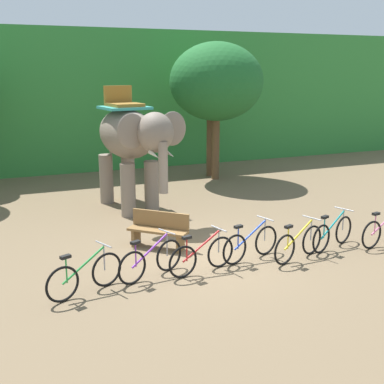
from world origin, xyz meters
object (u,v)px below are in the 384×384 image
(bike_green, at_px, (85,275))
(bike_purple, at_px, (151,260))
(tree_left, at_px, (216,82))
(bike_pink, at_px, (384,230))
(bike_red, at_px, (202,256))
(wooden_bench, at_px, (159,229))
(bike_yellow, at_px, (299,243))
(elephant, at_px, (131,140))
(tree_center, at_px, (210,84))
(bike_blue, at_px, (251,244))
(bike_teal, at_px, (333,233))

(bike_green, relative_size, bike_purple, 1.00)
(tree_left, height_order, bike_pink, tree_left)
(bike_red, bearing_deg, wooden_bench, 101.19)
(bike_yellow, bearing_deg, bike_red, 176.77)
(bike_red, distance_m, bike_yellow, 2.36)
(elephant, bearing_deg, bike_yellow, -66.23)
(tree_center, distance_m, bike_blue, 9.94)
(elephant, bearing_deg, bike_green, -114.31)
(bike_teal, bearing_deg, bike_pink, -12.63)
(bike_purple, relative_size, wooden_bench, 1.17)
(tree_center, xyz_separation_m, bike_yellow, (-1.92, -9.29, -3.33))
(bike_blue, distance_m, wooden_bench, 2.30)
(wooden_bench, bearing_deg, bike_purple, -113.59)
(bike_red, bearing_deg, bike_green, -177.49)
(bike_red, distance_m, bike_pink, 4.88)
(tree_left, xyz_separation_m, bike_yellow, (-1.87, -8.62, -3.41))
(tree_left, relative_size, bike_blue, 3.20)
(wooden_bench, bearing_deg, bike_green, -137.85)
(wooden_bench, bearing_deg, bike_teal, -22.91)
(tree_center, xyz_separation_m, bike_red, (-4.27, -9.15, -3.33))
(wooden_bench, bearing_deg, bike_yellow, -35.91)
(bike_blue, bearing_deg, bike_teal, -2.17)
(bike_purple, height_order, wooden_bench, bike_purple)
(bike_red, distance_m, wooden_bench, 1.87)
(bike_red, bearing_deg, bike_teal, 2.95)
(bike_pink, xyz_separation_m, wooden_bench, (-5.24, 1.95, 0.09))
(bike_green, relative_size, bike_teal, 0.99)
(tree_left, height_order, tree_center, tree_left)
(bike_purple, relative_size, bike_yellow, 0.98)
(bike_teal, xyz_separation_m, bike_pink, (1.34, -0.30, 0.00))
(bike_red, relative_size, wooden_bench, 1.22)
(tree_left, bearing_deg, bike_red, -116.44)
(bike_yellow, bearing_deg, elephant, 113.77)
(bike_red, bearing_deg, bike_pink, -1.37)
(bike_purple, relative_size, bike_blue, 0.96)
(bike_green, height_order, bike_pink, same)
(bike_green, distance_m, bike_yellow, 4.86)
(bike_green, xyz_separation_m, wooden_bench, (2.15, 1.94, 0.09))
(tree_center, relative_size, bike_red, 2.92)
(tree_left, distance_m, bike_blue, 9.36)
(bike_green, xyz_separation_m, bike_teal, (6.05, 0.29, 0.00))
(bike_blue, xyz_separation_m, bike_yellow, (1.03, -0.40, 0.00))
(bike_purple, xyz_separation_m, bike_teal, (4.64, 0.02, 0.00))
(tree_left, distance_m, bike_pink, 9.28)
(elephant, bearing_deg, bike_teal, -55.04)
(tree_center, distance_m, wooden_bench, 9.25)
(bike_pink, bearing_deg, bike_green, 179.95)
(bike_teal, height_order, bike_pink, same)
(bike_teal, bearing_deg, bike_purple, -179.77)
(bike_green, bearing_deg, bike_purple, 10.92)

